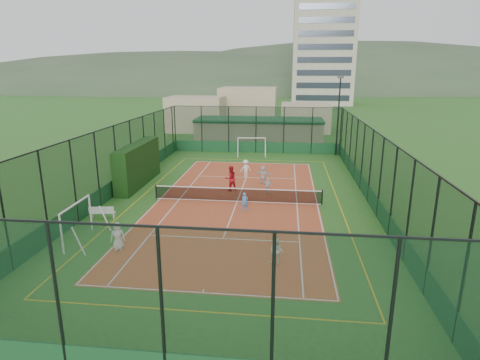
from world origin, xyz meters
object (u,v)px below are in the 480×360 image
Objects in this scene: child_far_left at (246,168)px; child_near_left at (118,236)px; child_near_right at (276,251)px; coach at (231,178)px; futsal_goal_near at (77,223)px; clubhouse at (259,132)px; child_far_right at (268,186)px; child_far_back at (263,175)px; apartment_tower at (323,44)px; child_near_mid at (245,202)px; floodlight_ne at (338,116)px; white_bench at (103,212)px; futsal_goal_far at (252,147)px.

child_near_left is at bearing 40.51° from child_far_left.
coach is at bearing 126.24° from child_near_right.
futsal_goal_near is 12.19m from coach.
clubhouse is 10.46× the size of child_near_left.
child_far_left is (-0.08, -15.46, -0.81)m from clubhouse.
child_far_right is 0.78× the size of child_far_back.
apartment_tower is at bearing -81.10° from child_far_right.
coach reaches higher than child_near_right.
coach is at bearing -92.38° from clubhouse.
child_far_left reaches higher than child_near_mid.
child_near_mid is (-11.29, -83.77, -14.39)m from apartment_tower.
child_near_mid is (5.80, 6.55, -0.13)m from child_near_left.
apartment_tower is 15.86× the size of coach.
child_near_right is at bearing 75.05° from coach.
child_near_mid is 0.63× the size of coach.
clubhouse is at bearing -70.95° from child_far_back.
floodlight_ne is 29.27m from futsal_goal_near.
child_near_mid reaches higher than white_bench.
coach is at bearing 35.23° from white_bench.
child_far_left is at bearing 75.88° from child_near_mid.
futsal_goal_far is 2.49× the size of child_near_mid.
child_far_right is at bearing -84.22° from clubhouse.
child_far_left is 4.89m from child_far_right.
clubhouse is 13.13× the size of child_far_right.
futsal_goal_far is 2.05× the size of child_near_left.
futsal_goal_far is 24.43m from child_near_right.
coach is (4.28, 10.86, 0.22)m from child_near_left.
child_near_left is (2.52, -0.74, -0.31)m from futsal_goal_near.
clubhouse is 27.38m from white_bench.
floodlight_ne is 5.68× the size of child_near_left.
child_far_left is at bearing -48.66° from child_far_right.
child_near_right is 12.14m from coach.
futsal_goal_far reaches higher than child_far_left.
child_near_mid is at bearing -88.29° from clubhouse.
child_near_right is 15.84m from child_far_left.
child_near_mid is 7.57m from child_near_right.
child_near_mid is at bearing -92.59° from futsal_goal_far.
white_bench is at bearing -128.23° from floodlight_ne.
futsal_goal_far is 2.01× the size of child_far_back.
floodlight_ne is at bearing -106.63° from child_far_back.
clubhouse is 12.71× the size of child_near_mid.
child_near_left is (-5.08, -30.32, -0.84)m from clubhouse.
futsal_goal_far reaches higher than white_bench.
child_near_mid is (0.71, -23.77, -0.97)m from clubhouse.
white_bench is 1.16× the size of child_near_right.
child_near_mid is (8.51, 2.45, 0.18)m from white_bench.
floodlight_ne is 5.47× the size of white_bench.
futsal_goal_far reaches higher than child_near_mid.
child_near_mid is (1.02, -16.97, -0.35)m from futsal_goal_far.
white_bench is 0.80× the size of coach.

